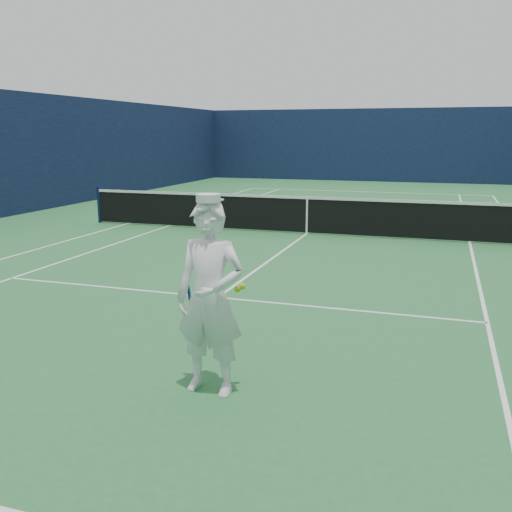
{
  "coord_description": "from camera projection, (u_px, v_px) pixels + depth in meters",
  "views": [
    {
      "loc": [
        3.38,
        -14.74,
        2.63
      ],
      "look_at": [
        1.22,
        -8.12,
        1.13
      ],
      "focal_mm": 40.0,
      "sensor_mm": 36.0,
      "label": 1
    }
  ],
  "objects": [
    {
      "name": "tennis_player",
      "position": [
        210.0,
        298.0,
        5.75
      ],
      "size": [
        0.79,
        0.51,
        2.06
      ],
      "rotation": [
        0.0,
        0.0,
        -0.03
      ],
      "color": "white",
      "rests_on": "ground"
    },
    {
      "name": "court_markings",
      "position": [
        307.0,
        234.0,
        15.27
      ],
      "size": [
        11.03,
        23.83,
        0.01
      ],
      "color": "white",
      "rests_on": "ground"
    },
    {
      "name": "tennis_net",
      "position": [
        307.0,
        213.0,
        15.16
      ],
      "size": [
        12.88,
        0.09,
        1.07
      ],
      "color": "#141E4C",
      "rests_on": "ground"
    },
    {
      "name": "windscreen_fence",
      "position": [
        308.0,
        158.0,
        14.85
      ],
      "size": [
        20.12,
        36.12,
        4.0
      ],
      "color": "#101B3C",
      "rests_on": "ground"
    },
    {
      "name": "ground",
      "position": [
        307.0,
        234.0,
        15.27
      ],
      "size": [
        80.0,
        80.0,
        0.0
      ],
      "primitive_type": "plane",
      "color": "#296B37",
      "rests_on": "ground"
    }
  ]
}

